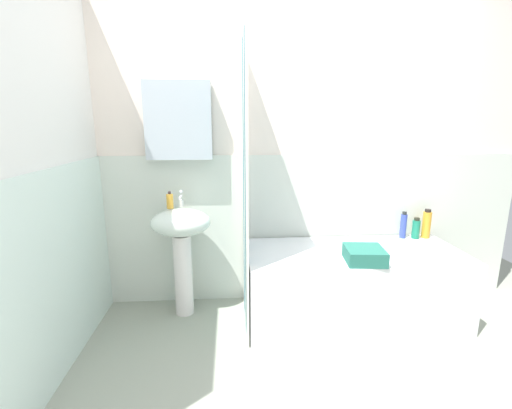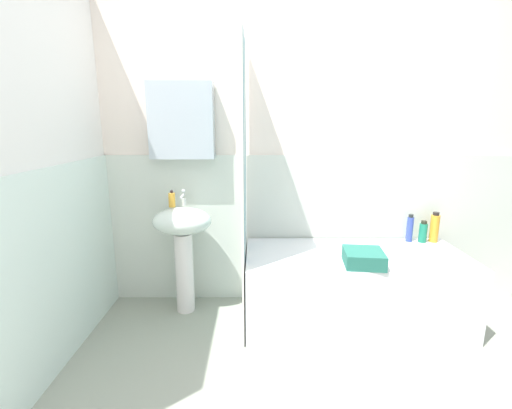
{
  "view_description": "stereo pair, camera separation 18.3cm",
  "coord_description": "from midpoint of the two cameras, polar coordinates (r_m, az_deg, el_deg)",
  "views": [
    {
      "loc": [
        -0.55,
        -1.51,
        1.44
      ],
      "look_at": [
        -0.38,
        0.88,
        0.89
      ],
      "focal_mm": 24.91,
      "sensor_mm": 36.0,
      "label": 1
    },
    {
      "loc": [
        -0.37,
        -1.52,
        1.44
      ],
      "look_at": [
        -0.38,
        0.88,
        0.89
      ],
      "focal_mm": 24.91,
      "sensor_mm": 36.0,
      "label": 2
    }
  ],
  "objects": [
    {
      "name": "towel_folded",
      "position": [
        2.48,
        19.14,
        -8.14
      ],
      "size": [
        0.27,
        0.27,
        0.1
      ],
      "primitive_type": "cube",
      "rotation": [
        0.0,
        0.0,
        -0.1
      ],
      "color": "#286D5E",
      "rests_on": "bathtub"
    },
    {
      "name": "body_wash_bottle",
      "position": [
        3.1,
        26.98,
        -4.02
      ],
      "size": [
        0.06,
        0.06,
        0.17
      ],
      "color": "#1B7D5A",
      "rests_on": "bathtub"
    },
    {
      "name": "soap_dispenser",
      "position": [
        2.7,
        -11.3,
        0.77
      ],
      "size": [
        0.05,
        0.05,
        0.13
      ],
      "color": "gold",
      "rests_on": "sink"
    },
    {
      "name": "shower_curtain",
      "position": [
        2.44,
        0.4,
        2.5
      ],
      "size": [
        0.01,
        0.68,
        2.0
      ],
      "color": "white",
      "rests_on": "ground_plane"
    },
    {
      "name": "conditioner_bottle",
      "position": [
        3.14,
        28.43,
        -3.35
      ],
      "size": [
        0.07,
        0.07,
        0.24
      ],
      "color": "gold",
      "rests_on": "bathtub"
    },
    {
      "name": "bathtub",
      "position": [
        2.79,
        17.37,
        -12.62
      ],
      "size": [
        1.56,
        0.68,
        0.53
      ],
      "primitive_type": "cube",
      "color": "white",
      "rests_on": "ground_plane"
    },
    {
      "name": "faucet",
      "position": [
        2.73,
        -9.56,
        1.08
      ],
      "size": [
        0.03,
        0.12,
        0.12
      ],
      "color": "silver",
      "rests_on": "sink"
    },
    {
      "name": "sink",
      "position": [
        2.72,
        -9.62,
        -5.1
      ],
      "size": [
        0.44,
        0.34,
        0.83
      ],
      "color": "white",
      "rests_on": "ground_plane"
    },
    {
      "name": "lotion_bottle",
      "position": [
        3.07,
        25.24,
        -3.57
      ],
      "size": [
        0.05,
        0.05,
        0.22
      ],
      "color": "#3548A6",
      "rests_on": "bathtub"
    },
    {
      "name": "wall_left_tiled",
      "position": [
        2.19,
        -30.27,
        2.65
      ],
      "size": [
        0.07,
        1.81,
        2.4
      ],
      "color": "white",
      "rests_on": "ground_plane"
    },
    {
      "name": "wall_back_tiled",
      "position": [
        2.83,
        8.48,
        6.63
      ],
      "size": [
        3.6,
        0.18,
        2.4
      ],
      "color": "white",
      "rests_on": "ground_plane"
    }
  ]
}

